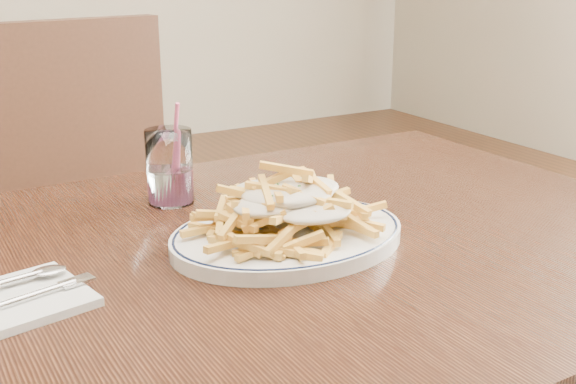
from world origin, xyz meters
TOP-DOWN VIEW (x-y plane):
  - table at (0.00, 0.00)m, footprint 1.20×0.80m
  - chair_far at (-0.11, 0.75)m, footprint 0.51×0.51m
  - fries_plate at (0.05, -0.01)m, footprint 0.35×0.32m
  - loaded_fries at (0.05, -0.01)m, footprint 0.28×0.26m
  - water_glass at (-0.02, 0.22)m, footprint 0.07×0.07m

SIDE VIEW (x-z plane):
  - chair_far at x=-0.11m, z-range 0.07..1.06m
  - table at x=0.00m, z-range 0.30..1.05m
  - fries_plate at x=0.05m, z-range 0.75..0.77m
  - water_glass at x=-0.02m, z-range 0.72..0.87m
  - loaded_fries at x=0.05m, z-range 0.77..0.84m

